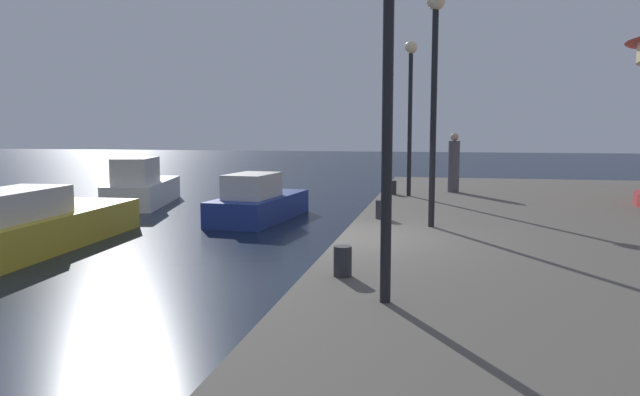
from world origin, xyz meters
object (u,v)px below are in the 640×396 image
Objects in this scene: motorboat_yellow at (36,225)px; lamp_post_near_edge at (388,32)px; lamp_post_far_end at (410,91)px; bollard_north at (343,261)px; motorboat_blue at (258,202)px; motorboat_white at (142,187)px; bollard_center at (392,187)px; lamp_post_mid_promenade at (434,69)px; person_by_the_water at (454,164)px; bollard_south at (381,209)px.

motorboat_yellow is 10.58m from lamp_post_near_edge.
lamp_post_far_end is 10.11m from bollard_north.
motorboat_white is (-5.09, 2.57, 0.11)m from motorboat_blue.
bollard_center is at bearing 36.56° from motorboat_yellow.
lamp_post_near_edge is at bearing -94.44° from lamp_post_mid_promenade.
motorboat_blue is at bearing -26.78° from motorboat_white.
motorboat_yellow is at bearing 150.33° from bollard_north.
lamp_post_far_end reaches higher than bollard_north.
lamp_post_mid_promenade is at bearing -0.75° from motorboat_yellow.
person_by_the_water is at bearing 81.64° from bollard_north.
bollard_north is at bearing -98.36° from person_by_the_water.
motorboat_yellow is 15.11× the size of bollard_north.
lamp_post_near_edge is 10.81m from lamp_post_far_end.
motorboat_white reaches higher than bollard_north.
bollard_south is at bearing 89.95° from bollard_north.
motorboat_blue is at bearing -177.63° from lamp_post_far_end.
motorboat_yellow is 1.20× the size of motorboat_white.
motorboat_blue is at bearing 54.06° from motorboat_yellow.
lamp_post_far_end is at bearing 87.91° from bollard_north.
bollard_south is at bearing -46.85° from motorboat_blue.
lamp_post_mid_promenade is 6.56m from bollard_center.
motorboat_white is 1.16× the size of lamp_post_far_end.
lamp_post_far_end is 10.88× the size of bollard_south.
motorboat_blue is (3.70, 5.10, -0.01)m from motorboat_yellow.
lamp_post_near_edge is 2.41× the size of person_by_the_water.
motorboat_blue is 10.38m from bollard_north.
motorboat_white is (-1.39, 7.67, 0.09)m from motorboat_yellow.
motorboat_yellow is 9.52m from bollard_center.
bollard_south is 4.92m from bollard_center.
bollard_center is (-0.15, 4.92, 0.00)m from bollard_south.
lamp_post_far_end is 10.88× the size of bollard_center.
lamp_post_mid_promenade is at bearing 85.56° from lamp_post_near_edge.
person_by_the_water is at bearing 35.18° from motorboat_yellow.
lamp_post_far_end is 5.33m from bollard_south.
motorboat_yellow is 15.11× the size of bollard_center.
motorboat_blue reaches higher than bollard_center.
lamp_post_mid_promenade is 3.18m from bollard_south.
lamp_post_near_edge is at bearing -53.32° from motorboat_white.
lamp_post_mid_promenade is 11.28× the size of bollard_north.
person_by_the_water reaches higher than bollard_center.
motorboat_blue is 1.02× the size of lamp_post_far_end.
motorboat_yellow is 1.34× the size of lamp_post_mid_promenade.
motorboat_white is 1.12× the size of lamp_post_mid_promenade.
motorboat_white is 1.17× the size of lamp_post_near_edge.
lamp_post_near_edge reaches higher than bollard_south.
lamp_post_far_end reaches higher than bollard_center.
lamp_post_far_end reaches higher than bollard_south.
person_by_the_water reaches higher than motorboat_white.
bollard_north is at bearing -103.99° from lamp_post_mid_promenade.
person_by_the_water is at bearing 74.59° from bollard_south.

